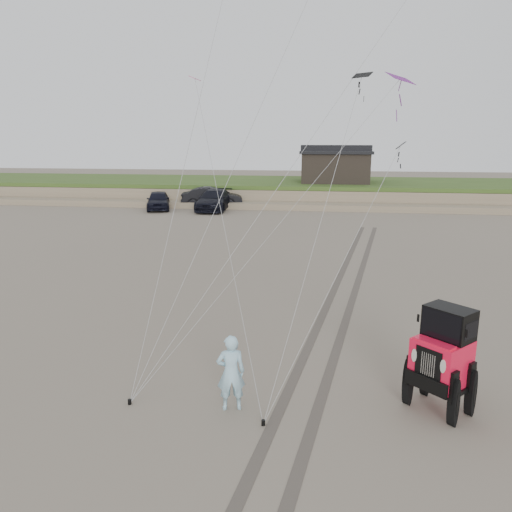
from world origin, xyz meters
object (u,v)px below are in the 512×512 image
object	(u,v)px
cabin	(335,166)
truck_b	(212,197)
truck_a	(158,200)
man	(231,373)
truck_c	(214,200)
jeep	(440,371)

from	to	relation	value
cabin	truck_b	distance (m)	12.14
truck_a	man	size ratio (longest dim) A/B	2.61
cabin	man	distance (m)	37.65
truck_a	truck_b	distance (m)	4.52
man	truck_a	bearing A→B (deg)	-83.83
truck_c	jeep	size ratio (longest dim) A/B	1.14
jeep	cabin	bearing A→B (deg)	136.59
cabin	man	world-z (taller)	cabin
truck_b	jeep	size ratio (longest dim) A/B	1.03
cabin	truck_c	size ratio (longest dim) A/B	1.13
cabin	truck_b	xyz separation A→B (m)	(-10.31, -5.94, -2.40)
jeep	truck_c	bearing A→B (deg)	155.28
jeep	man	xyz separation A→B (m)	(-4.43, -0.57, -0.07)
truck_b	truck_c	size ratio (longest dim) A/B	0.90
man	truck_c	bearing A→B (deg)	-92.10
truck_b	truck_c	distance (m)	1.79
cabin	truck_a	size ratio (longest dim) A/B	1.44
truck_b	man	size ratio (longest dim) A/B	3.00
cabin	jeep	world-z (taller)	cabin
truck_c	man	xyz separation A→B (m)	(7.10, -29.86, 0.03)
truck_a	truck_c	distance (m)	4.62
truck_b	man	world-z (taller)	man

